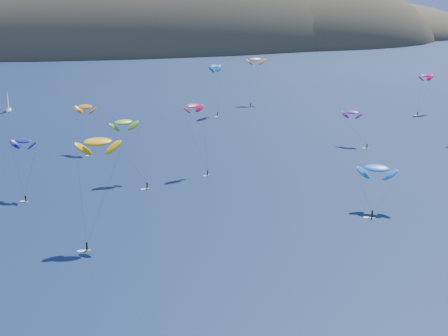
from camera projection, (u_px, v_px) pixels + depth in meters
island at (146, 52)px, 626.89m from camera, size 730.00×300.00×210.00m
sailboat at (9, 109)px, 281.58m from camera, size 7.88×6.85×9.94m
kitesurfer_1 at (85, 107)px, 210.90m from camera, size 8.73×12.28×17.57m
kitesurfer_2 at (98, 142)px, 135.77m from camera, size 9.56×9.92×24.81m
kitesurfer_3 at (124, 122)px, 179.56m from camera, size 9.80×14.36×19.26m
kitesurfer_4 at (215, 66)px, 270.18m from camera, size 8.93×10.72×23.53m
kitesurfer_5 at (377, 168)px, 157.06m from camera, size 10.52×11.68×13.30m
kitesurfer_6 at (352, 112)px, 220.95m from camera, size 7.73×11.85×13.60m
kitesurfer_8 at (426, 75)px, 274.92m from camera, size 10.92×8.91×18.68m
kitesurfer_9 at (193, 106)px, 186.01m from camera, size 7.59×9.02×22.22m
kitesurfer_10 at (23, 141)px, 166.49m from camera, size 8.15×10.54×17.07m
kitesurfer_11 at (256, 59)px, 296.47m from camera, size 10.53×12.16×23.45m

